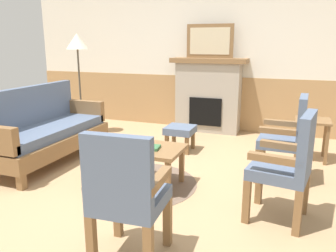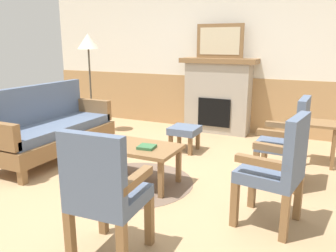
% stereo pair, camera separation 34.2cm
% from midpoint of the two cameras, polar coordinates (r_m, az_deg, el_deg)
% --- Properties ---
extents(ground_plane, '(14.00, 14.00, 0.00)m').
position_cam_midpoint_polar(ground_plane, '(3.96, -4.32, -8.93)').
color(ground_plane, tan).
extents(wall_back, '(7.20, 0.14, 2.70)m').
position_cam_midpoint_polar(wall_back, '(6.10, 5.96, 11.77)').
color(wall_back, silver).
rests_on(wall_back, ground_plane).
extents(fireplace, '(1.30, 0.44, 1.28)m').
position_cam_midpoint_polar(fireplace, '(5.92, 5.18, 5.32)').
color(fireplace, '#A39989').
rests_on(fireplace, ground_plane).
extents(framed_picture, '(0.80, 0.04, 0.56)m').
position_cam_midpoint_polar(framed_picture, '(5.86, 5.38, 14.13)').
color(framed_picture, brown).
rests_on(framed_picture, fireplace).
extents(couch, '(0.70, 1.80, 0.98)m').
position_cam_midpoint_polar(couch, '(4.75, -21.96, -0.95)').
color(couch, brown).
rests_on(couch, ground_plane).
extents(coffee_table, '(0.96, 0.56, 0.44)m').
position_cam_midpoint_polar(coffee_table, '(3.71, -7.56, -4.22)').
color(coffee_table, brown).
rests_on(coffee_table, ground_plane).
extents(round_rug, '(1.28, 1.28, 0.01)m').
position_cam_midpoint_polar(round_rug, '(3.85, -7.38, -9.64)').
color(round_rug, brown).
rests_on(round_rug, ground_plane).
extents(book_on_table, '(0.19, 0.19, 0.03)m').
position_cam_midpoint_polar(book_on_table, '(3.59, -5.62, -3.66)').
color(book_on_table, '#33663D').
rests_on(book_on_table, coffee_table).
extents(footstool, '(0.40, 0.40, 0.36)m').
position_cam_midpoint_polar(footstool, '(4.86, 0.07, -0.95)').
color(footstool, brown).
rests_on(footstool, ground_plane).
extents(armchair_near_fireplace, '(0.55, 0.55, 0.98)m').
position_cam_midpoint_polar(armchair_near_fireplace, '(3.01, 16.67, -5.99)').
color(armchair_near_fireplace, brown).
rests_on(armchair_near_fireplace, ground_plane).
extents(armchair_by_window_left, '(0.50, 0.50, 0.98)m').
position_cam_midpoint_polar(armchair_by_window_left, '(3.92, 17.35, -1.45)').
color(armchair_by_window_left, brown).
rests_on(armchair_by_window_left, ground_plane).
extents(armchair_front_left, '(0.51, 0.51, 0.98)m').
position_cam_midpoint_polar(armchair_front_left, '(2.39, -11.27, -10.99)').
color(armchair_front_left, brown).
rests_on(armchair_front_left, ground_plane).
extents(side_table, '(0.44, 0.44, 0.55)m').
position_cam_midpoint_polar(side_table, '(4.79, 21.40, -0.32)').
color(side_table, brown).
rests_on(side_table, ground_plane).
extents(floor_lamp_by_couch, '(0.36, 0.36, 1.68)m').
position_cam_midpoint_polar(floor_lamp_by_couch, '(5.89, -16.75, 12.55)').
color(floor_lamp_by_couch, '#332D28').
rests_on(floor_lamp_by_couch, ground_plane).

